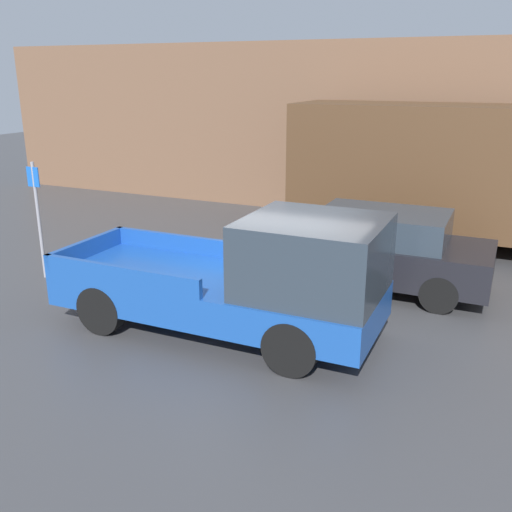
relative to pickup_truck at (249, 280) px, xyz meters
The scene contains 6 objects.
ground_plane 1.14m from the pickup_truck, 50.77° to the left, with size 60.00×60.00×0.00m, color #3D3D3F.
building_wall 9.01m from the pickup_truck, 87.64° to the left, with size 28.00×0.15×5.05m.
pickup_truck is the anchor object (origin of this frame).
car 3.40m from the pickup_truck, 66.42° to the left, with size 4.43×1.87×1.57m.
delivery_truck 7.04m from the pickup_truck, 75.34° to the left, with size 7.41×2.45×3.42m.
parking_sign 5.22m from the pickup_truck, behind, with size 0.30×0.07×2.44m.
Camera 1 is at (3.26, -8.20, 4.13)m, focal length 40.00 mm.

